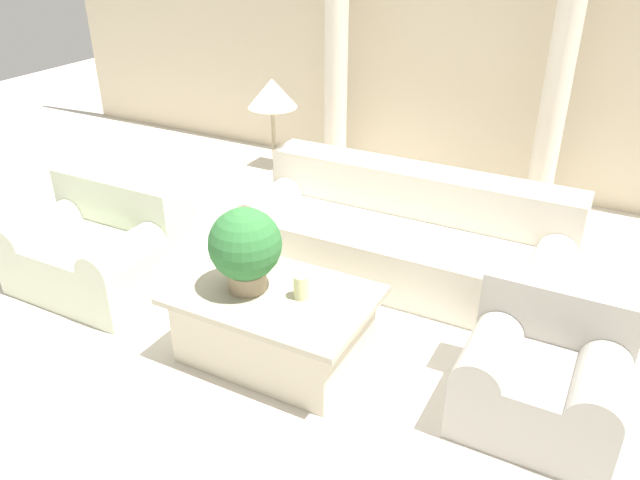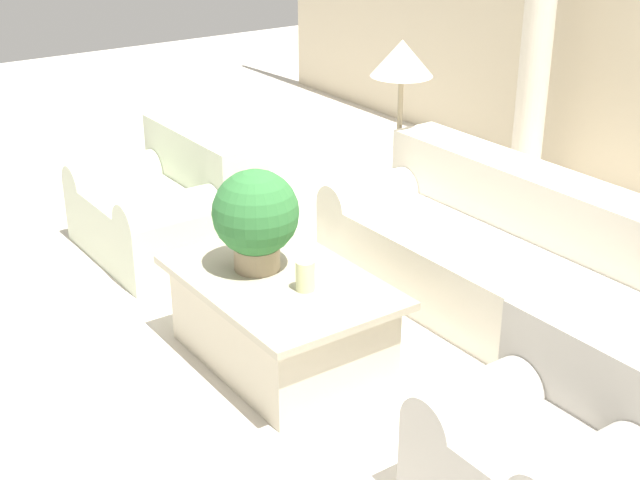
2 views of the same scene
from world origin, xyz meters
The scene contains 11 objects.
ground_plane centered at (0.00, 0.00, 0.00)m, with size 16.00×16.00×0.00m, color silver.
wall_back centered at (0.00, 2.90, 1.60)m, with size 10.00×0.06×3.20m.
sofa_long centered at (0.27, 0.85, 0.31)m, with size 2.49×0.96×0.78m.
loveseat centered at (-1.71, -0.35, 0.33)m, with size 1.13×0.96×0.78m.
coffee_table centered at (-0.07, -0.55, 0.25)m, with size 1.23×0.82×0.48m.
potted_plant centered at (-0.23, -0.58, 0.78)m, with size 0.45×0.45×0.54m.
pillar_candle centered at (0.11, -0.52, 0.56)m, with size 0.09×0.09×0.16m.
floor_lamp centered at (-1.01, 1.01, 1.17)m, with size 0.41×0.41×1.36m.
column_left centered at (-1.13, 2.42, 1.21)m, with size 0.33×0.33×2.36m.
column_right centered at (1.00, 2.42, 1.21)m, with size 0.33×0.33×2.36m.
armchair centered at (1.53, -0.27, 0.32)m, with size 0.85×0.84×0.75m.
Camera 1 is at (1.70, -3.27, 2.56)m, focal length 35.00 mm.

